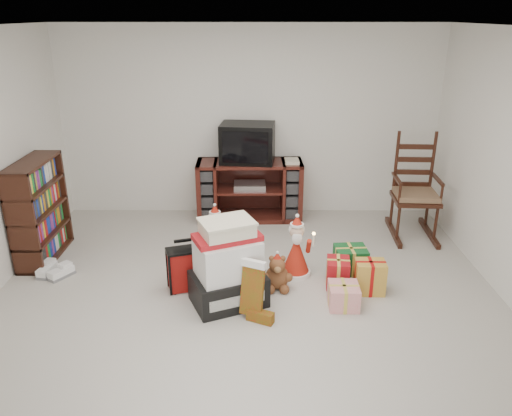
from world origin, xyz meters
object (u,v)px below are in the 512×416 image
Objects in this scene: mrs_claus_figurine at (216,236)px; crt_television at (247,143)px; red_suitcase at (186,269)px; santa_figurine at (296,252)px; bookshelf at (39,212)px; tv_stand at (250,190)px; gift_pile at (228,269)px; gift_cluster at (348,275)px; teddy_bear at (277,274)px; sneaker_pair at (54,271)px; rocking_chair at (413,199)px.

crt_television reaches higher than mrs_claus_figurine.
red_suitcase is 1.17m from santa_figurine.
mrs_claus_figurine is at bearing 1.69° from bookshelf.
red_suitcase is (1.70, -0.72, -0.32)m from bookshelf.
mrs_claus_figurine is 1.42m from crt_television.
gift_pile is at bearing -96.00° from tv_stand.
gift_cluster is (1.02, -1.85, -0.25)m from tv_stand.
tv_stand reaches higher than gift_cluster.
teddy_bear is (0.91, 0.01, -0.07)m from red_suitcase.
gift_pile reaches higher than red_suitcase.
gift_pile is 2.18× the size of sneaker_pair.
bookshelf is 1.56× the size of crt_television.
bookshelf is at bearing -178.31° from mrs_claus_figurine.
sneaker_pair is 0.40× the size of gift_cluster.
santa_figurine is at bearing 151.66° from gift_cluster.
teddy_bear is at bearing -48.72° from mrs_claus_figurine.
rocking_chair is 4.27m from sneaker_pair.
rocking_chair is 2.54× the size of red_suitcase.
gift_cluster reaches higher than sneaker_pair.
mrs_claus_figurine reaches higher than red_suitcase.
rocking_chair is 1.39× the size of gift_cluster.
tv_stand is 1.47× the size of gift_cluster.
tv_stand reaches higher than red_suitcase.
red_suitcase is 0.72× the size of crt_television.
mrs_claus_figurine is at bearing 131.28° from teddy_bear.
santa_figurine is 0.59m from gift_cluster.
rocking_chair is 2.25m from teddy_bear.
teddy_bear is 0.50× the size of crt_television.
red_suitcase is 0.77× the size of santa_figurine.
bookshelf is 2.87m from santa_figurine.
red_suitcase is 2.14m from crt_television.
rocking_chair is at bearing 8.82° from bookshelf.
red_suitcase is 0.85× the size of mrs_claus_figurine.
bookshelf is at bearing 168.37° from gift_cluster.
mrs_claus_figurine is (-0.20, 1.03, -0.13)m from gift_pile.
teddy_bear is (2.62, -0.71, -0.39)m from bookshelf.
gift_pile is at bearing -47.70° from red_suitcase.
rocking_chair is 3.65× the size of teddy_bear.
rocking_chair is 3.01m from red_suitcase.
rocking_chair is 2.77m from gift_pile.
red_suitcase is at bearing -107.05° from mrs_claus_figurine.
gift_cluster is (1.64, 0.03, -0.08)m from red_suitcase.
tv_stand is 1.66m from santa_figurine.
santa_figurine is 1.75× the size of sneaker_pair.
tv_stand is 2.14m from gift_pile.
crt_television is at bearing 62.71° from gift_pile.
mrs_claus_figurine is 1.59m from gift_cluster.
gift_cluster is at bearing -16.31° from red_suitcase.
rocking_chair is at bearing 53.22° from gift_cluster.
red_suitcase is 1.44× the size of teddy_bear.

